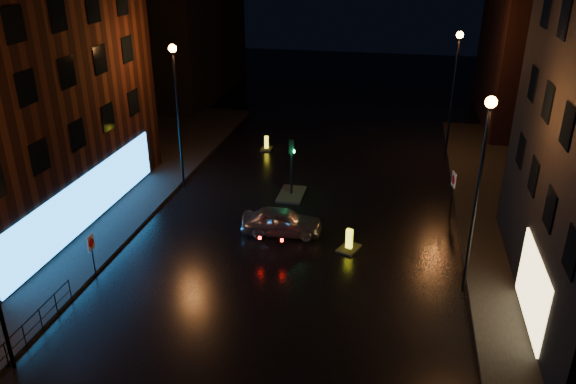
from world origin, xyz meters
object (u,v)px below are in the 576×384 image
Objects in this scene: traffic_signal at (291,187)px; bollard_far at (267,146)px; bollard_near at (349,245)px; road_sign_left at (91,246)px; silver_hatchback at (282,221)px; road_sign_right at (453,183)px.

bollard_far is (-3.26, 7.28, -0.29)m from traffic_signal.
bollard_near is 0.71× the size of road_sign_left.
silver_hatchback is 9.10m from road_sign_left.
silver_hatchback reaches higher than bollard_far.
traffic_signal is 8.97m from road_sign_right.
traffic_signal is at bearing -17.72° from road_sign_right.
traffic_signal is 2.37× the size of bollard_near.
silver_hatchback is at bearing -173.44° from bollard_near.
road_sign_left is 18.18m from road_sign_right.
road_sign_right is (8.83, -0.77, 1.34)m from traffic_signal.
bollard_near is at bearing 22.80° from road_sign_left.
silver_hatchback is at bearing -84.60° from traffic_signal.
traffic_signal is at bearing 55.90° from road_sign_left.
bollard_near is at bearing -54.83° from traffic_signal.
traffic_signal is 12.26m from road_sign_left.
traffic_signal is 4.65m from silver_hatchback.
bollard_near is (3.92, -5.56, -0.26)m from traffic_signal.
traffic_signal reaches higher than road_sign_left.
silver_hatchback is 3.53× the size of bollard_far.
road_sign_right reaches higher than road_sign_left.
bollard_near is 1.29× the size of bollard_far.
bollard_far is 0.55× the size of road_sign_left.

